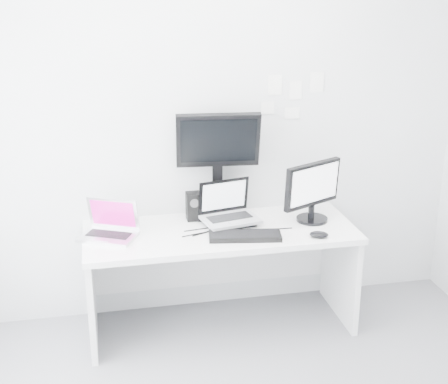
{
  "coord_description": "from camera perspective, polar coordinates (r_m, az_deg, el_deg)",
  "views": [
    {
      "loc": [
        -0.75,
        -2.53,
        2.34
      ],
      "look_at": [
        0.02,
        1.23,
        1.0
      ],
      "focal_mm": 50.24,
      "sensor_mm": 36.0,
      "label": 1
    }
  ],
  "objects": [
    {
      "name": "mouse",
      "position": [
        4.09,
        8.64,
        -3.84
      ],
      "size": [
        0.14,
        0.11,
        0.04
      ],
      "primitive_type": "ellipsoid",
      "rotation": [
        0.0,
        0.0,
        -0.33
      ],
      "color": "black",
      "rests_on": "desk"
    },
    {
      "name": "samsung_monitor",
      "position": [
        4.29,
        8.13,
        0.08
      ],
      "size": [
        0.52,
        0.4,
        0.43
      ],
      "primitive_type": "cube",
      "rotation": [
        0.0,
        0.0,
        0.46
      ],
      "color": "black",
      "rests_on": "desk"
    },
    {
      "name": "wall_note_0",
      "position": [
        4.35,
        4.66,
        9.68
      ],
      "size": [
        0.1,
        0.0,
        0.14
      ],
      "primitive_type": "cube",
      "color": "white",
      "rests_on": "back_wall"
    },
    {
      "name": "back_wall",
      "position": [
        4.31,
        -1.26,
        5.98
      ],
      "size": [
        3.6,
        0.0,
        3.6
      ],
      "primitive_type": "plane",
      "rotation": [
        1.57,
        0.0,
        0.0
      ],
      "color": "silver",
      "rests_on": "ground"
    },
    {
      "name": "wall_note_3",
      "position": [
        4.43,
        6.22,
        7.15
      ],
      "size": [
        0.11,
        0.0,
        0.08
      ],
      "primitive_type": "cube",
      "color": "white",
      "rests_on": "back_wall"
    },
    {
      "name": "desk",
      "position": [
        4.33,
        -0.32,
        -7.9
      ],
      "size": [
        1.8,
        0.7,
        0.73
      ],
      "primitive_type": "cube",
      "color": "white",
      "rests_on": "ground"
    },
    {
      "name": "macbook",
      "position": [
        4.06,
        -10.61,
        -2.49
      ],
      "size": [
        0.42,
        0.38,
        0.26
      ],
      "primitive_type": "cube",
      "rotation": [
        0.0,
        0.0,
        -0.45
      ],
      "color": "silver",
      "rests_on": "desk"
    },
    {
      "name": "speaker",
      "position": [
        4.31,
        -2.8,
        -1.3
      ],
      "size": [
        0.13,
        0.13,
        0.2
      ],
      "primitive_type": "cube",
      "rotation": [
        0.0,
        0.0,
        -0.41
      ],
      "color": "black",
      "rests_on": "desk"
    },
    {
      "name": "wall_note_1",
      "position": [
        4.4,
        6.54,
        9.2
      ],
      "size": [
        0.09,
        0.0,
        0.13
      ],
      "primitive_type": "cube",
      "color": "white",
      "rests_on": "back_wall"
    },
    {
      "name": "wall_note_2",
      "position": [
        4.44,
        8.44,
        9.86
      ],
      "size": [
        0.1,
        0.0,
        0.14
      ],
      "primitive_type": "cube",
      "color": "white",
      "rests_on": "back_wall"
    },
    {
      "name": "dell_laptop",
      "position": [
        4.19,
        0.6,
        -1.1
      ],
      "size": [
        0.41,
        0.35,
        0.3
      ],
      "primitive_type": "cube",
      "rotation": [
        0.0,
        0.0,
        0.21
      ],
      "color": "#A6A8AD",
      "rests_on": "desk"
    },
    {
      "name": "rear_monitor",
      "position": [
        4.28,
        -0.57,
        2.6
      ],
      "size": [
        0.58,
        0.25,
        0.77
      ],
      "primitive_type": "cube",
      "rotation": [
        0.0,
        0.0,
        -0.09
      ],
      "color": "black",
      "rests_on": "desk"
    },
    {
      "name": "wall_note_4",
      "position": [
        4.37,
        3.98,
        7.65
      ],
      "size": [
        0.09,
        0.0,
        0.09
      ],
      "primitive_type": "cube",
      "color": "white",
      "rests_on": "back_wall"
    },
    {
      "name": "keyboard",
      "position": [
        4.04,
        1.93,
        -4.01
      ],
      "size": [
        0.48,
        0.24,
        0.03
      ],
      "primitive_type": "cube",
      "rotation": [
        0.0,
        0.0,
        -0.16
      ],
      "color": "black",
      "rests_on": "desk"
    }
  ]
}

